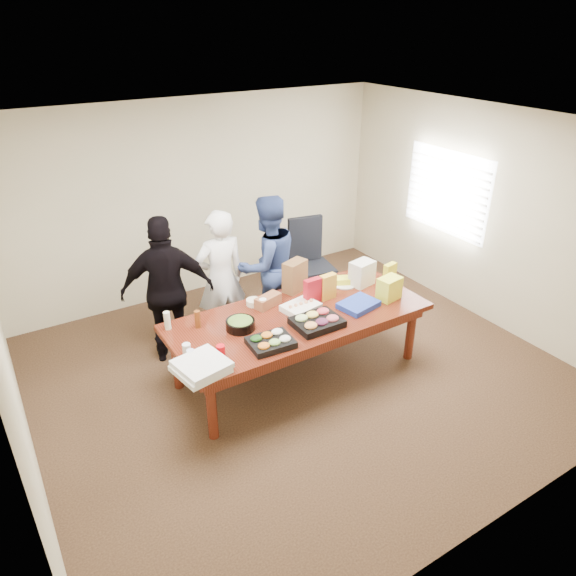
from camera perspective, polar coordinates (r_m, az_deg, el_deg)
floor at (r=6.05m, az=1.10°, el=-9.08°), size 5.50×5.00×0.02m
ceiling at (r=4.94m, az=1.39°, el=17.14°), size 5.50×5.00×0.02m
wall_back at (r=7.44m, az=-9.41°, el=9.54°), size 5.50×0.04×2.70m
wall_front at (r=3.82m, az=22.42°, el=-11.06°), size 5.50×0.04×2.70m
wall_left at (r=4.66m, az=-28.67°, el=-5.14°), size 0.04×5.00×2.70m
wall_right at (r=7.13m, az=20.31°, el=7.40°), size 0.04×5.00×2.70m
window_panel at (r=7.42m, az=16.80°, el=9.92°), size 0.03×1.40×1.10m
window_blinds at (r=7.40m, az=16.58°, el=9.89°), size 0.04×1.36×1.00m
conference_table at (r=5.83m, az=1.13°, el=-6.05°), size 2.80×1.20×0.75m
office_chair at (r=7.15m, az=2.80°, el=2.44°), size 0.68×0.68×1.15m
person_center at (r=6.22m, az=-7.30°, el=1.00°), size 0.63×0.42×1.69m
person_right at (r=6.45m, az=-2.24°, el=2.51°), size 0.91×0.74×1.75m
person_left at (r=6.00m, az=-12.92°, el=-0.27°), size 1.10×0.74×1.74m
veggie_tray at (r=5.11m, az=-1.88°, el=-5.93°), size 0.45×0.36×0.06m
fruit_tray at (r=5.43m, az=3.16°, el=-3.73°), size 0.49×0.38×0.07m
sheet_cake at (r=5.70m, az=1.40°, el=-2.10°), size 0.43×0.35×0.07m
salad_bowl at (r=5.38m, az=-5.19°, el=-3.97°), size 0.30×0.30×0.10m
chip_bag_blue at (r=5.81m, az=7.65°, el=-1.79°), size 0.46×0.38×0.06m
chip_bag_red at (r=5.80m, az=2.68°, el=-0.31°), size 0.20×0.08×0.29m
chip_bag_yellow at (r=6.32m, az=10.97°, el=1.50°), size 0.19×0.10×0.26m
chip_bag_orange at (r=5.90m, az=4.34°, el=0.14°), size 0.19×0.09×0.29m
mayo_jar at (r=5.71m, az=-2.74°, el=-1.77°), size 0.08×0.08×0.12m
mustard_bottle at (r=6.07m, az=0.45°, el=0.47°), size 0.07×0.07×0.18m
dressing_bottle at (r=5.44m, az=-9.78°, el=-3.36°), size 0.07×0.07×0.19m
ranch_bottle at (r=5.47m, az=-12.96°, el=-3.46°), size 0.07×0.07×0.20m
banana_bunch at (r=6.28m, az=6.15°, el=0.79°), size 0.29×0.24×0.08m
bread_loaf at (r=5.77m, az=-2.19°, el=-1.40°), size 0.33×0.22×0.12m
kraft_bag at (r=6.04m, az=0.75°, el=1.31°), size 0.32×0.25×0.37m
red_cup at (r=5.00m, az=-7.31°, el=-6.75°), size 0.10×0.10×0.11m
clear_cup_a at (r=5.00m, az=-10.51°, el=-7.12°), size 0.08×0.08×0.10m
clear_cup_b at (r=5.07m, az=-10.94°, el=-6.52°), size 0.10×0.10×0.11m
pizza_box_lower at (r=4.84m, az=-9.46°, el=-8.68°), size 0.49×0.49×0.05m
pizza_box_upper at (r=4.81m, az=-9.33°, el=-8.14°), size 0.49×0.49×0.05m
plate_a at (r=6.27m, az=6.11°, el=0.38°), size 0.33×0.33×0.02m
plate_b at (r=6.37m, az=5.06°, el=0.92°), size 0.28×0.28×0.02m
dip_bowl_a at (r=6.08m, az=4.29°, el=-0.23°), size 0.16×0.16×0.05m
dip_bowl_b at (r=5.81m, az=-3.76°, el=-1.54°), size 0.16×0.16×0.06m
grocery_bag_white at (r=6.25m, az=8.03°, el=1.61°), size 0.31×0.25×0.29m
grocery_bag_yellow at (r=5.99m, az=10.92°, el=-0.04°), size 0.29×0.22×0.26m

